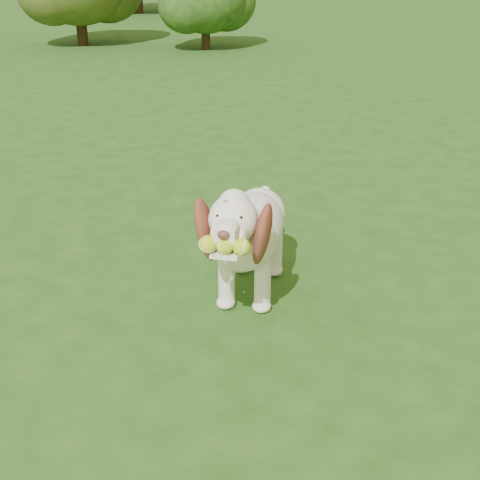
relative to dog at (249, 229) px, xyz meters
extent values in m
plane|color=#1B4614|center=(0.53, 0.02, -0.37)|extent=(80.00, 80.00, 0.00)
ellipsoid|color=white|center=(0.04, 0.09, -0.03)|extent=(0.52, 0.66, 0.31)
ellipsoid|color=white|center=(-0.05, -0.12, 0.00)|extent=(0.40, 0.40, 0.30)
ellipsoid|color=white|center=(0.12, 0.28, -0.04)|extent=(0.37, 0.37, 0.28)
cylinder|color=white|center=(-0.10, -0.22, 0.08)|extent=(0.25, 0.29, 0.24)
sphere|color=white|center=(-0.15, -0.33, 0.20)|extent=(0.28, 0.28, 0.21)
sphere|color=white|center=(-0.14, -0.31, 0.26)|extent=(0.18, 0.18, 0.14)
cube|color=white|center=(-0.20, -0.44, 0.20)|extent=(0.13, 0.15, 0.06)
ellipsoid|color=#592D28|center=(-0.22, -0.50, 0.21)|extent=(0.06, 0.05, 0.04)
cube|color=white|center=(-0.20, -0.45, 0.11)|extent=(0.16, 0.17, 0.01)
ellipsoid|color=brown|center=(-0.26, -0.27, 0.14)|extent=(0.19, 0.19, 0.33)
ellipsoid|color=brown|center=(-0.03, -0.37, 0.14)|extent=(0.16, 0.23, 0.33)
cylinder|color=white|center=(0.18, 0.39, -0.01)|extent=(0.11, 0.16, 0.12)
cylinder|color=white|center=(-0.13, -0.06, -0.24)|extent=(0.11, 0.11, 0.27)
cylinder|color=white|center=(0.04, -0.14, -0.24)|extent=(0.11, 0.11, 0.27)
cylinder|color=white|center=(0.03, 0.30, -0.24)|extent=(0.11, 0.11, 0.27)
cylinder|color=white|center=(0.20, 0.22, -0.24)|extent=(0.11, 0.11, 0.27)
sphere|color=#C0CF1B|center=(-0.28, -0.46, 0.15)|extent=(0.10, 0.10, 0.07)
sphere|color=#C0CF1B|center=(-0.22, -0.48, 0.15)|extent=(0.10, 0.10, 0.07)
sphere|color=#C0CF1B|center=(-0.15, -0.51, 0.15)|extent=(0.10, 0.10, 0.07)
cylinder|color=#382314|center=(-0.73, 8.93, -0.09)|extent=(0.18, 0.18, 0.57)
cylinder|color=#382314|center=(1.20, 8.04, -0.15)|extent=(0.14, 0.14, 0.44)
camera|label=1|loc=(-0.70, -2.89, 1.30)|focal=50.00mm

